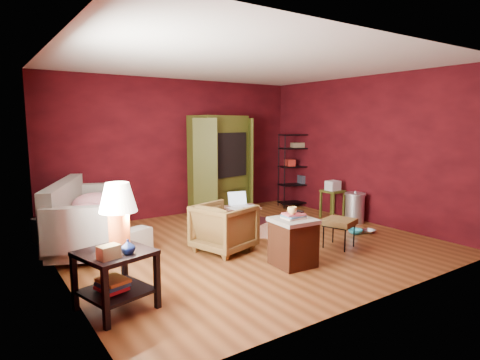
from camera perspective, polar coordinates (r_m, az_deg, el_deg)
The scene contains 18 objects.
room at distance 6.21m, azimuth 0.81°, elevation 3.42°, with size 5.54×5.04×2.84m.
sofa at distance 6.60m, azimuth -20.68°, elevation -5.77°, with size 1.98×0.58×0.77m, color gray.
armchair at distance 6.03m, azimuth -2.26°, elevation -6.45°, with size 0.77×0.72×0.79m, color black.
pet_bowl_steel at distance 7.42m, azimuth 17.88°, elevation -6.31°, with size 0.23×0.06×0.23m, color #B2B4B9.
pet_bowl_turquoise at distance 7.29m, azimuth 16.11°, elevation -6.40°, with size 0.25×0.08×0.25m, color #27A6B9.
vase at distance 4.16m, azimuth -15.64°, elevation -9.16°, with size 0.15×0.15×0.15m, color #0B1438.
mug at distance 5.33m, azimuth 7.43°, elevation -4.18°, with size 0.12×0.10×0.12m, color #FFDB7C.
side_table at distance 4.35m, azimuth -17.14°, elevation -7.30°, with size 0.80×0.80×1.30m.
sofa_cushions at distance 6.63m, azimuth -21.08°, elevation -5.06°, with size 1.69×2.42×0.94m.
hamper at distance 5.49m, azimuth 7.56°, elevation -8.61°, with size 0.56×0.56×0.74m.
footstool at distance 6.39m, azimuth 13.93°, elevation -5.94°, with size 0.55×0.55×0.45m.
rug_round at distance 7.40m, azimuth 3.15°, elevation -6.83°, with size 1.57×1.57×0.01m.
rug_oriental at distance 7.75m, azimuth 0.28°, elevation -6.05°, with size 1.43×1.23×0.01m.
laptop_desk at distance 6.75m, azimuth 0.03°, elevation -4.26°, with size 0.68×0.57×0.75m.
tv_armoire at distance 8.58m, azimuth -2.88°, elevation 2.51°, with size 1.59×1.08×2.07m.
wire_shelving at distance 9.29m, azimuth 8.17°, elevation 1.85°, with size 0.88×0.56×1.66m.
small_stand at distance 8.28m, azimuth 13.06°, elevation -1.44°, with size 0.39×0.39×0.76m.
trash_can at distance 8.04m, azimuth 16.01°, elevation -3.81°, with size 0.48×0.48×0.62m.
Camera 1 is at (-3.59, -5.09, 1.91)m, focal length 30.00 mm.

